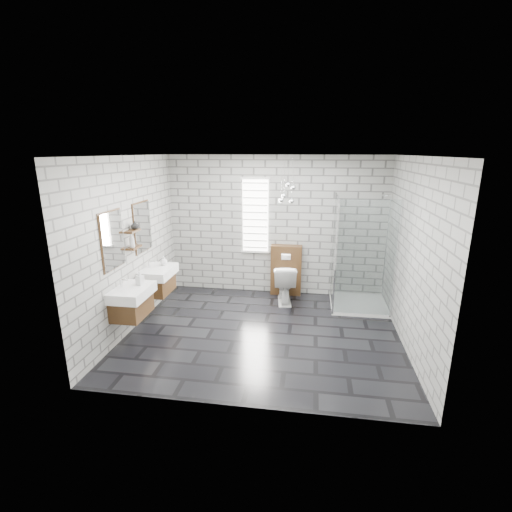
% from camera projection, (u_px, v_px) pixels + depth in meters
% --- Properties ---
extents(floor, '(4.20, 3.60, 0.02)m').
position_uv_depth(floor, '(263.00, 333.00, 5.87)').
color(floor, black).
rests_on(floor, ground).
extents(ceiling, '(4.20, 3.60, 0.02)m').
position_uv_depth(ceiling, '(264.00, 155.00, 5.13)').
color(ceiling, white).
rests_on(ceiling, wall_back).
extents(wall_back, '(4.20, 0.02, 2.70)m').
position_uv_depth(wall_back, '(276.00, 226.00, 7.22)').
color(wall_back, '#9C9C97').
rests_on(wall_back, floor).
extents(wall_front, '(4.20, 0.02, 2.70)m').
position_uv_depth(wall_front, '(241.00, 295.00, 3.78)').
color(wall_front, '#9C9C97').
rests_on(wall_front, floor).
extents(wall_left, '(0.02, 3.60, 2.70)m').
position_uv_depth(wall_left, '(130.00, 245.00, 5.80)').
color(wall_left, '#9C9C97').
rests_on(wall_left, floor).
extents(wall_right, '(0.02, 3.60, 2.70)m').
position_uv_depth(wall_right, '(413.00, 256.00, 5.19)').
color(wall_right, '#9C9C97').
rests_on(wall_right, floor).
extents(vanity_left, '(0.47, 0.70, 1.57)m').
position_uv_depth(vanity_left, '(130.00, 293.00, 5.42)').
color(vanity_left, '#4B3017').
rests_on(vanity_left, wall_left).
extents(vanity_right, '(0.47, 0.70, 1.57)m').
position_uv_depth(vanity_right, '(156.00, 273.00, 6.33)').
color(vanity_right, '#4B3017').
rests_on(vanity_right, wall_left).
extents(shelf_lower, '(0.14, 0.30, 0.03)m').
position_uv_depth(shelf_lower, '(134.00, 247.00, 5.75)').
color(shelf_lower, '#4B3017').
rests_on(shelf_lower, wall_left).
extents(shelf_upper, '(0.14, 0.30, 0.03)m').
position_uv_depth(shelf_upper, '(132.00, 231.00, 5.68)').
color(shelf_upper, '#4B3017').
rests_on(shelf_upper, wall_left).
extents(window, '(0.56, 0.05, 1.48)m').
position_uv_depth(window, '(255.00, 216.00, 7.20)').
color(window, white).
rests_on(window, wall_back).
extents(cistern_panel, '(0.60, 0.20, 1.00)m').
position_uv_depth(cistern_panel, '(286.00, 270.00, 7.31)').
color(cistern_panel, '#4B3017').
rests_on(cistern_panel, floor).
extents(flush_plate, '(0.18, 0.01, 0.12)m').
position_uv_depth(flush_plate, '(286.00, 257.00, 7.13)').
color(flush_plate, silver).
rests_on(flush_plate, cistern_panel).
extents(shower_enclosure, '(1.00, 1.00, 2.03)m').
position_uv_depth(shower_enclosure, '(355.00, 282.00, 6.64)').
color(shower_enclosure, white).
rests_on(shower_enclosure, floor).
extents(pendant_cluster, '(0.29, 0.23, 0.84)m').
position_uv_depth(pendant_cluster, '(288.00, 193.00, 6.57)').
color(pendant_cluster, silver).
rests_on(pendant_cluster, ceiling).
extents(toilet, '(0.50, 0.77, 0.74)m').
position_uv_depth(toilet, '(284.00, 283.00, 6.97)').
color(toilet, white).
rests_on(toilet, floor).
extents(soap_bottle_a, '(0.12, 0.12, 0.21)m').
position_uv_depth(soap_bottle_a, '(140.00, 278.00, 5.47)').
color(soap_bottle_a, '#B2B2B2').
rests_on(soap_bottle_a, vanity_left).
extents(soap_bottle_b, '(0.16, 0.16, 0.16)m').
position_uv_depth(soap_bottle_b, '(164.00, 261.00, 6.42)').
color(soap_bottle_b, '#B2B2B2').
rests_on(soap_bottle_b, vanity_right).
extents(soap_bottle_c, '(0.09, 0.09, 0.22)m').
position_uv_depth(soap_bottle_c, '(132.00, 241.00, 5.66)').
color(soap_bottle_c, '#B2B2B2').
rests_on(soap_bottle_c, shelf_lower).
extents(vase, '(0.13, 0.13, 0.13)m').
position_uv_depth(vase, '(135.00, 225.00, 5.73)').
color(vase, '#B2B2B2').
rests_on(vase, shelf_upper).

